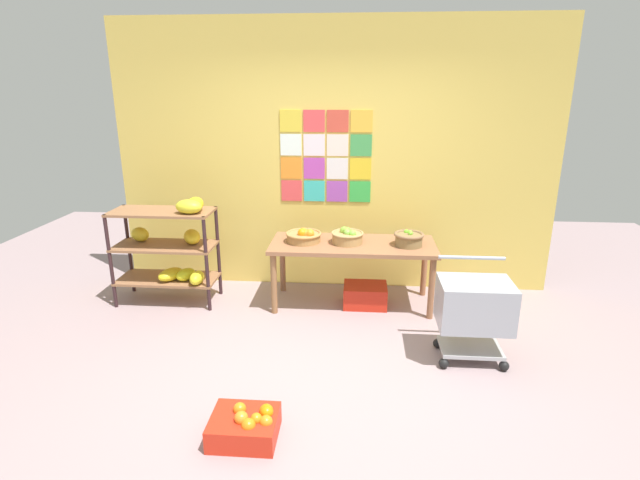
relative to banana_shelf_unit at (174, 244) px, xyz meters
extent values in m
plane|color=gray|center=(1.59, -1.23, -0.63)|extent=(9.65, 9.65, 0.00)
cube|color=#D8BB53|center=(1.59, 0.62, 0.79)|extent=(4.66, 0.06, 2.83)
cube|color=gold|center=(1.14, 0.59, 1.18)|extent=(0.22, 0.01, 0.22)
cube|color=#E34347|center=(1.38, 0.59, 1.18)|extent=(0.22, 0.01, 0.22)
cube|color=#CB4434|center=(1.63, 0.59, 1.18)|extent=(0.22, 0.01, 0.22)
cube|color=gold|center=(1.87, 0.59, 1.18)|extent=(0.22, 0.01, 0.22)
cube|color=white|center=(1.14, 0.59, 0.94)|extent=(0.22, 0.01, 0.22)
cube|color=silver|center=(1.38, 0.59, 0.94)|extent=(0.22, 0.01, 0.22)
cube|color=silver|center=(1.63, 0.59, 0.94)|extent=(0.22, 0.01, 0.22)
cube|color=#3D964B|center=(1.87, 0.59, 0.94)|extent=(0.22, 0.01, 0.22)
cube|color=orange|center=(1.14, 0.59, 0.69)|extent=(0.22, 0.01, 0.22)
cube|color=#A93EA7|center=(1.38, 0.59, 0.69)|extent=(0.22, 0.01, 0.22)
cube|color=silver|center=(1.63, 0.59, 0.69)|extent=(0.22, 0.01, 0.22)
cube|color=gold|center=(1.87, 0.59, 0.69)|extent=(0.22, 0.01, 0.22)
cube|color=#DC4247|center=(1.14, 0.59, 0.45)|extent=(0.22, 0.01, 0.22)
cube|color=#32B4AF|center=(1.38, 0.59, 0.45)|extent=(0.22, 0.01, 0.22)
cube|color=purple|center=(1.63, 0.59, 0.45)|extent=(0.22, 0.01, 0.22)
cube|color=green|center=(1.87, 0.59, 0.45)|extent=(0.22, 0.01, 0.22)
cylinder|color=#2F1C20|center=(-0.58, -0.19, -0.14)|extent=(0.04, 0.04, 0.97)
cylinder|color=#2F1C20|center=(0.39, -0.19, -0.14)|extent=(0.04, 0.04, 0.97)
cylinder|color=#2F1C20|center=(-0.58, 0.22, -0.14)|extent=(0.04, 0.04, 0.97)
cylinder|color=#2F1C20|center=(0.39, 0.22, -0.14)|extent=(0.04, 0.04, 0.97)
cube|color=#8F6140|center=(-0.10, 0.01, -0.39)|extent=(1.01, 0.45, 0.02)
ellipsoid|color=yellow|center=(0.26, -0.13, -0.31)|extent=(0.13, 0.23, 0.13)
ellipsoid|color=yellow|center=(0.12, -0.05, -0.31)|extent=(0.24, 0.26, 0.12)
ellipsoid|color=yellow|center=(-0.04, -0.04, -0.31)|extent=(0.29, 0.34, 0.12)
cube|color=#8F6140|center=(-0.10, 0.01, -0.03)|extent=(1.01, 0.45, 0.02)
ellipsoid|color=yellow|center=(0.17, 0.08, 0.06)|extent=(0.27, 0.32, 0.14)
ellipsoid|color=yellow|center=(-0.39, 0.11, 0.06)|extent=(0.24, 0.21, 0.15)
cube|color=#8F6140|center=(-0.10, 0.01, 0.33)|extent=(1.01, 0.45, 0.02)
ellipsoid|color=yellow|center=(0.25, 0.00, 0.41)|extent=(0.19, 0.31, 0.14)
ellipsoid|color=yellow|center=(0.22, -0.09, 0.41)|extent=(0.29, 0.21, 0.14)
cube|color=#926040|center=(1.81, 0.08, 0.01)|extent=(1.64, 0.68, 0.04)
cylinder|color=#8E613C|center=(1.05, -0.20, -0.32)|extent=(0.06, 0.06, 0.62)
cylinder|color=#935E3F|center=(2.57, -0.20, -0.32)|extent=(0.06, 0.06, 0.62)
cylinder|color=#8E5E40|center=(1.05, 0.36, -0.32)|extent=(0.06, 0.06, 0.62)
cylinder|color=#965C3C|center=(2.57, 0.36, -0.32)|extent=(0.06, 0.06, 0.62)
cylinder|color=#AD864F|center=(1.76, 0.08, 0.08)|extent=(0.30, 0.30, 0.10)
torus|color=tan|center=(1.76, 0.08, 0.13)|extent=(0.32, 0.32, 0.02)
sphere|color=#78C33E|center=(1.81, 0.04, 0.14)|extent=(0.08, 0.08, 0.08)
sphere|color=#7FC144|center=(1.76, 0.06, 0.14)|extent=(0.07, 0.07, 0.07)
sphere|color=#7DB543|center=(1.74, 0.10, 0.15)|extent=(0.07, 0.07, 0.07)
sphere|color=#6FB33F|center=(1.75, 0.14, 0.14)|extent=(0.07, 0.07, 0.07)
sphere|color=#7CAC33|center=(1.74, 0.08, 0.15)|extent=(0.07, 0.07, 0.07)
sphere|color=#7DB535|center=(1.72, 0.11, 0.15)|extent=(0.08, 0.08, 0.08)
cylinder|color=#AB7D47|center=(1.32, 0.09, 0.07)|extent=(0.33, 0.33, 0.08)
torus|color=#AC7F46|center=(1.32, 0.09, 0.11)|extent=(0.36, 0.36, 0.03)
sphere|color=orange|center=(1.31, 0.06, 0.13)|extent=(0.09, 0.09, 0.09)
sphere|color=orange|center=(1.39, 0.04, 0.13)|extent=(0.09, 0.09, 0.09)
sphere|color=orange|center=(1.34, 0.07, 0.12)|extent=(0.07, 0.07, 0.07)
sphere|color=orange|center=(1.35, 0.05, 0.12)|extent=(0.09, 0.09, 0.09)
sphere|color=orange|center=(1.31, 0.09, 0.13)|extent=(0.10, 0.10, 0.10)
sphere|color=orange|center=(1.31, 0.05, 0.13)|extent=(0.09, 0.09, 0.09)
cylinder|color=olive|center=(2.36, 0.04, 0.09)|extent=(0.26, 0.26, 0.11)
torus|color=olive|center=(2.36, 0.04, 0.14)|extent=(0.29, 0.29, 0.03)
sphere|color=#85D335|center=(2.37, 0.09, 0.15)|extent=(0.04, 0.04, 0.04)
sphere|color=#6EBF2C|center=(2.34, 0.12, 0.15)|extent=(0.05, 0.05, 0.05)
sphere|color=#7FBE3A|center=(2.37, 0.06, 0.15)|extent=(0.04, 0.04, 0.04)
sphere|color=#7FD139|center=(2.37, 0.05, 0.15)|extent=(0.04, 0.04, 0.04)
cube|color=red|center=(1.95, 0.05, -0.52)|extent=(0.44, 0.34, 0.22)
cube|color=red|center=(1.16, -2.01, -0.55)|extent=(0.42, 0.36, 0.15)
sphere|color=orange|center=(1.16, -2.04, -0.46)|extent=(0.09, 0.09, 0.09)
sphere|color=orange|center=(1.12, -1.95, -0.46)|extent=(0.08, 0.08, 0.08)
sphere|color=orange|center=(1.30, -1.94, -0.48)|extent=(0.09, 0.09, 0.09)
sphere|color=orange|center=(1.21, -2.08, -0.48)|extent=(0.09, 0.09, 0.09)
sphere|color=orange|center=(1.30, -1.96, -0.47)|extent=(0.08, 0.08, 0.08)
sphere|color=orange|center=(1.25, -2.03, -0.46)|extent=(0.07, 0.07, 0.07)
sphere|color=orange|center=(1.31, -2.04, -0.48)|extent=(0.08, 0.08, 0.08)
sphere|color=black|center=(2.56, -1.08, -0.59)|extent=(0.08, 0.08, 0.08)
sphere|color=black|center=(3.03, -1.08, -0.59)|extent=(0.08, 0.08, 0.08)
sphere|color=black|center=(2.56, -0.76, -0.59)|extent=(0.08, 0.08, 0.08)
sphere|color=black|center=(3.03, -0.76, -0.59)|extent=(0.08, 0.08, 0.08)
cube|color=#A5A8AD|center=(2.80, -0.92, -0.53)|extent=(0.49, 0.34, 0.03)
cube|color=#9CA1AE|center=(2.80, -0.92, -0.14)|extent=(0.57, 0.42, 0.37)
cylinder|color=#9CA1AE|center=(2.80, -0.68, 0.17)|extent=(0.54, 0.03, 0.03)
camera|label=1|loc=(1.85, -4.57, 1.52)|focal=27.44mm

